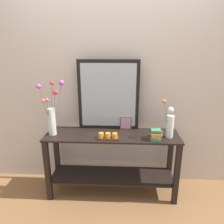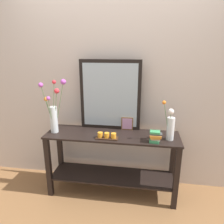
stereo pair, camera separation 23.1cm
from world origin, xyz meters
The scene contains 9 objects.
ground_plane centered at (0.00, 0.00, -0.01)m, with size 7.00×6.00×0.02m, color brown.
wall_back centered at (0.00, 0.34, 1.35)m, with size 6.40×0.08×2.70m, color beige.
console_table centered at (0.00, 0.00, 0.48)m, with size 1.52×0.43×0.77m.
mirror_leaning centered at (-0.05, 0.18, 1.18)m, with size 0.72×0.03×0.83m.
tall_vase_left centered at (-0.67, -0.04, 1.02)m, with size 0.26×0.18×0.62m.
vase_right centered at (0.63, -0.05, 0.93)m, with size 0.15×0.11×0.44m.
candle_tray centered at (-0.04, -0.12, 0.80)m, with size 0.24×0.09×0.07m.
picture_frame_small centered at (0.16, 0.16, 0.85)m, with size 0.14×0.01×0.16m.
book_stack centered at (0.48, -0.14, 0.83)m, with size 0.13×0.10×0.12m.
Camera 1 is at (0.11, -2.20, 1.72)m, focal length 33.48 mm.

